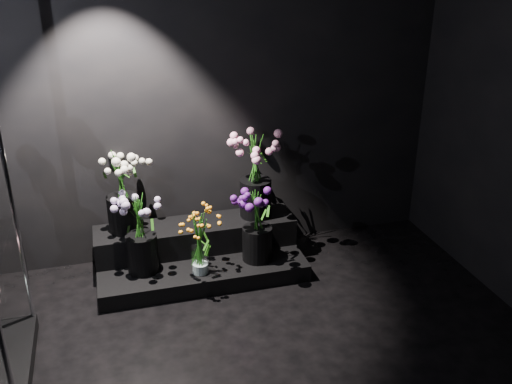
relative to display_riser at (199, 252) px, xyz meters
name	(u,v)px	position (x,y,z in m)	size (l,w,h in m)	color
wall_back	(201,92)	(0.13, 0.33, 1.25)	(4.00, 4.00, 0.00)	black
display_riser	(199,252)	(0.00, 0.00, 0.00)	(1.64, 0.73, 0.36)	black
bouquet_orange_bells	(199,242)	(-0.04, -0.30, 0.26)	(0.28, 0.28, 0.52)	white
bouquet_lilac	(140,228)	(-0.46, -0.15, 0.35)	(0.45, 0.45, 0.64)	black
bouquet_purple	(257,222)	(0.44, -0.21, 0.32)	(0.38, 0.38, 0.59)	black
bouquet_cream_roses	(121,185)	(-0.56, 0.13, 0.61)	(0.53, 0.53, 0.67)	black
bouquet_pink_roses	(256,171)	(0.52, 0.11, 0.61)	(0.49, 0.49, 0.70)	black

